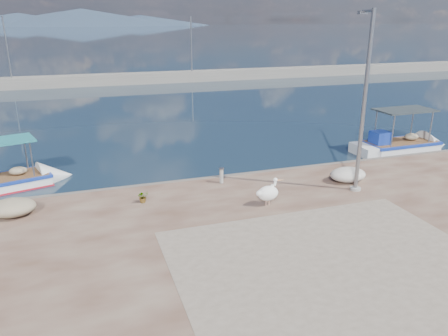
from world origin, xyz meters
TOP-DOWN VIEW (x-y plane):
  - ground at (0.00, 0.00)m, footprint 1400.00×1400.00m
  - quay_patch at (1.00, -3.00)m, footprint 9.00×7.00m
  - breakwater at (-0.00, 40.00)m, footprint 120.00×2.20m
  - mountains at (4.39, 650.00)m, footprint 370.00×280.00m
  - boat_left at (-8.96, 7.84)m, footprint 5.56×3.10m
  - boat_right at (11.64, 7.13)m, footprint 5.85×2.02m
  - pelican at (0.94, 1.41)m, footprint 1.08×0.52m
  - lamp_post at (4.96, 1.72)m, footprint 0.44×0.96m
  - bollard_near at (0.02, 4.21)m, footprint 0.22×0.22m
  - potted_plant at (-3.46, 3.16)m, footprint 0.48×0.43m
  - net_pile_b at (-8.01, 3.43)m, footprint 1.58×1.23m
  - net_pile_d at (5.24, 2.68)m, footprint 1.59×1.19m

SIDE VIEW (x-z plane):
  - ground at x=0.00m, z-range 0.00..0.00m
  - boat_left at x=-8.96m, z-range -1.07..1.47m
  - boat_right at x=11.64m, z-range -1.18..1.62m
  - quay_patch at x=1.00m, z-range 0.50..0.51m
  - breakwater at x=0.00m, z-range -3.15..4.35m
  - potted_plant at x=-3.46m, z-range 0.50..0.96m
  - net_pile_d at x=5.24m, z-range 0.50..1.10m
  - net_pile_b at x=-8.01m, z-range 0.50..1.11m
  - bollard_near at x=0.02m, z-range 0.53..1.20m
  - pelican at x=0.94m, z-range 0.47..1.53m
  - lamp_post at x=4.96m, z-range 0.30..7.30m
  - mountains at x=4.39m, z-range -1.49..20.51m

